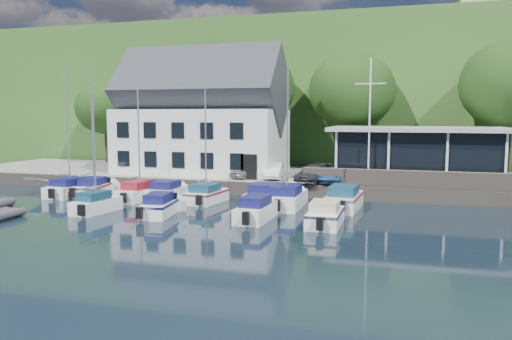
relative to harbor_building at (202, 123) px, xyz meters
The scene contains 32 objects.
ground 18.70m from the harbor_building, 67.01° to the right, with size 180.00×180.00×0.00m, color black.
quay 8.57m from the harbor_building, ahead, with size 60.00×13.00×1.00m, color gray.
quay_face 10.14m from the harbor_building, 38.16° to the right, with size 60.00×0.30×1.00m, color #6A5F54.
hillside 46.11m from the harbor_building, 81.25° to the left, with size 160.00×75.00×16.00m, color #2D5921.
field_patch 56.60m from the harbor_building, 74.34° to the left, with size 50.00×30.00×0.30m, color #5C6834.
farmhouse 48.15m from the harbor_building, 50.75° to the left, with size 10.40×7.00×8.20m, color #C3BB93, non-canonical shape.
harbor_building is the anchor object (origin of this frame).
club_pavilion 18.15m from the harbor_building, ahead, with size 13.20×7.20×4.10m, color black, non-canonical shape.
seawall 20.03m from the harbor_building, 15.03° to the right, with size 18.00×0.50×1.20m, color #6A5F54.
gangway 13.23m from the harbor_building, 141.71° to the right, with size 1.20×6.00×1.40m, color silver, non-canonical shape.
car_silver 6.80m from the harbor_building, 30.68° to the right, with size 1.38×3.44×1.17m, color #A8A7AC.
car_white 8.52m from the harbor_building, 20.97° to the right, with size 1.37×3.94×1.30m, color white.
car_dgrey 11.87m from the harbor_building, 19.78° to the right, with size 1.84×4.52×1.31m, color #302F35.
car_blue 13.18m from the harbor_building, 18.06° to the right, with size 1.39×3.52×1.21m, color #2E548F.
flagpole 15.15m from the harbor_building, 15.41° to the right, with size 2.18×0.20×9.07m, color white, non-canonical shape.
tree_0 14.52m from the harbor_building, 156.63° to the left, with size 6.39×6.39×8.74m, color black, non-canonical shape.
tree_1 7.10m from the harbor_building, 130.05° to the left, with size 7.53×7.53×10.30m, color black, non-canonical shape.
tree_2 5.79m from the harbor_building, 56.89° to the left, with size 8.27×8.27×11.30m, color black, non-canonical shape.
tree_3 13.87m from the harbor_building, 27.10° to the left, with size 7.95×7.95×10.87m, color black, non-canonical shape.
tree_5 25.93m from the harbor_building, 10.78° to the left, with size 8.22×8.22×11.23m, color black, non-canonical shape.
boat_r1_0 11.70m from the harbor_building, 125.87° to the right, with size 2.03×5.76×8.55m, color white, non-canonical shape.
boat_r1_1 10.22m from the harbor_building, 121.11° to the right, with size 1.76×5.71×8.42m, color white, non-canonical shape.
boat_r1_2 9.53m from the harbor_building, 96.05° to the right, with size 1.74×6.36×8.51m, color white, non-canonical shape.
boat_r1_3 9.98m from the harbor_building, 84.82° to the right, with size 2.00×5.22×1.39m, color white, non-canonical shape.
boat_r1_4 10.16m from the harbor_building, 66.57° to the right, with size 1.99×5.05×8.23m, color white, non-canonical shape.
boat_r1_5 12.89m from the harbor_building, 47.82° to the right, with size 2.09×5.32×1.47m, color white, non-canonical shape.
boat_r1_6 13.47m from the harbor_building, 43.68° to the right, with size 2.19×6.75×9.08m, color white, non-canonical shape.
boat_r1_7 16.74m from the harbor_building, 33.72° to the right, with size 2.10×6.39×1.55m, color white, non-canonical shape.
boat_r2_1 14.55m from the harbor_building, 94.91° to the right, with size 1.57×4.90×8.25m, color white, non-canonical shape.
boat_r2_2 15.16m from the harbor_building, 78.06° to the right, with size 1.61×5.31×1.38m, color white, non-canonical shape.
boat_r2_3 17.02m from the harbor_building, 57.03° to the right, with size 1.74×5.96×1.45m, color white, non-canonical shape.
boat_r2_4 19.79m from the harbor_building, 47.67° to the right, with size 1.88×5.01×1.39m, color white, non-canonical shape.
Camera 1 is at (9.75, -24.49, 6.02)m, focal length 35.00 mm.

